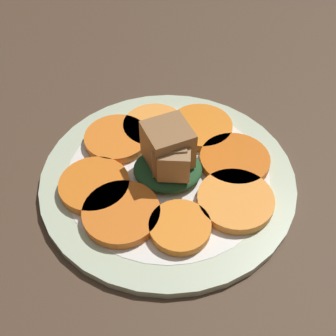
{
  "coord_description": "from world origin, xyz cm",
  "views": [
    {
      "loc": [
        0.03,
        31.88,
        39.47
      ],
      "look_at": [
        0.0,
        0.0,
        4.1
      ],
      "focal_mm": 45.0,
      "sensor_mm": 36.0,
      "label": 1
    }
  ],
  "objects": [
    {
      "name": "carrot_slice_1",
      "position": [
        -7.82,
        -1.7,
        3.62
      ],
      "size": [
        8.17,
        8.17,
        1.03
      ],
      "primitive_type": "cylinder",
      "color": "#D56013",
      "rests_on": "plate"
    },
    {
      "name": "center_pile",
      "position": [
        -0.16,
        -0.07,
        5.94
      ],
      "size": [
        7.82,
        7.31,
        6.39
      ],
      "color": "#1E4723",
      "rests_on": "plate"
    },
    {
      "name": "fork",
      "position": [
        0.92,
        -5.92,
        3.3
      ],
      "size": [
        17.11,
        4.08,
        0.4
      ],
      "rotation": [
        0.0,
        0.0,
        0.14
      ],
      "color": "#B2B2B7",
      "rests_on": "plate"
    },
    {
      "name": "carrot_slice_0",
      "position": [
        -7.27,
        4.24,
        3.62
      ],
      "size": [
        8.27,
        8.27,
        1.03
      ],
      "primitive_type": "cylinder",
      "color": "orange",
      "rests_on": "plate"
    },
    {
      "name": "carrot_slice_4",
      "position": [
        6.26,
        -5.3,
        3.62
      ],
      "size": [
        7.87,
        7.87,
        1.03
      ],
      "primitive_type": "cylinder",
      "color": "orange",
      "rests_on": "plate"
    },
    {
      "name": "table_slab",
      "position": [
        0.0,
        0.0,
        1.0
      ],
      "size": [
        120.0,
        120.0,
        2.0
      ],
      "primitive_type": "cube",
      "color": "#4C3828",
      "rests_on": "ground"
    },
    {
      "name": "carrot_slice_3",
      "position": [
        1.69,
        -7.48,
        3.62
      ],
      "size": [
        7.84,
        7.84,
        1.03
      ],
      "primitive_type": "cylinder",
      "color": "#F99539",
      "rests_on": "plate"
    },
    {
      "name": "plate",
      "position": [
        0.0,
        0.0,
        2.52
      ],
      "size": [
        29.27,
        29.27,
        1.05
      ],
      "color": "beige",
      "rests_on": "table_slab"
    },
    {
      "name": "carrot_slice_5",
      "position": [
        8.14,
        2.11,
        3.62
      ],
      "size": [
        7.82,
        7.82,
        1.03
      ],
      "primitive_type": "cylinder",
      "color": "orange",
      "rests_on": "plate"
    },
    {
      "name": "carrot_slice_7",
      "position": [
        -1.23,
        7.66,
        3.62
      ],
      "size": [
        6.4,
        6.4,
        1.03
      ],
      "primitive_type": "cylinder",
      "color": "orange",
      "rests_on": "plate"
    },
    {
      "name": "carrot_slice_2",
      "position": [
        -4.15,
        -7.4,
        3.62
      ],
      "size": [
        7.92,
        7.92,
        1.03
      ],
      "primitive_type": "cylinder",
      "color": "orange",
      "rests_on": "plate"
    },
    {
      "name": "carrot_slice_6",
      "position": [
        4.86,
        5.92,
        3.62
      ],
      "size": [
        8.21,
        8.21,
        1.03
      ],
      "primitive_type": "cylinder",
      "color": "orange",
      "rests_on": "plate"
    }
  ]
}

